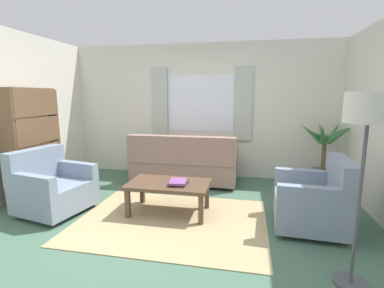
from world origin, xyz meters
TOP-DOWN VIEW (x-y plane):
  - ground_plane at (0.00, 0.00)m, footprint 6.24×6.24m
  - wall_back at (0.00, 2.26)m, footprint 5.32×0.12m
  - window_with_curtains at (0.00, 2.18)m, footprint 1.98×0.07m
  - area_rug at (0.00, 0.00)m, footprint 2.41×1.80m
  - couch at (-0.20, 1.57)m, footprint 1.90×0.82m
  - armchair_left at (-1.71, -0.03)m, footprint 0.97×0.98m
  - armchair_right at (1.76, 0.15)m, footprint 0.87×0.89m
  - coffee_table at (-0.10, 0.24)m, footprint 1.10×0.64m
  - book_stack_on_table at (0.04, 0.19)m, footprint 0.26×0.31m
  - potted_plant at (2.25, 1.79)m, footprint 1.13×0.93m
  - bookshelf at (-2.35, 0.45)m, footprint 0.30×0.94m
  - standing_lamp at (1.84, -0.88)m, footprint 0.36×0.36m

SIDE VIEW (x-z plane):
  - ground_plane at x=0.00m, z-range 0.00..0.00m
  - area_rug at x=0.00m, z-range 0.00..0.01m
  - armchair_left at x=-1.71m, z-range -0.09..0.79m
  - armchair_right at x=1.76m, z-range -0.09..0.79m
  - couch at x=-0.20m, z-range -0.09..0.83m
  - coffee_table at x=-0.10m, z-range 0.16..0.60m
  - book_stack_on_table at x=0.04m, z-range 0.44..0.49m
  - potted_plant at x=2.25m, z-range -0.08..1.15m
  - bookshelf at x=-2.35m, z-range 0.04..1.76m
  - wall_back at x=0.00m, z-range 0.00..2.60m
  - standing_lamp at x=1.84m, z-range 0.57..2.21m
  - window_with_curtains at x=0.00m, z-range 0.75..2.15m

